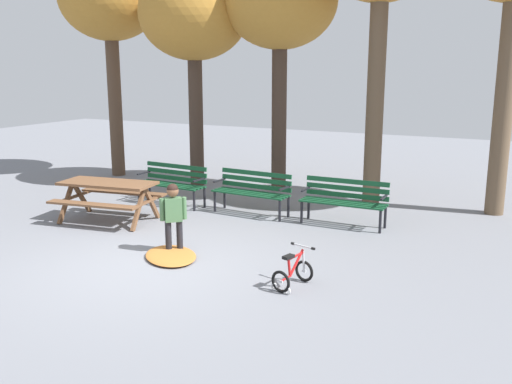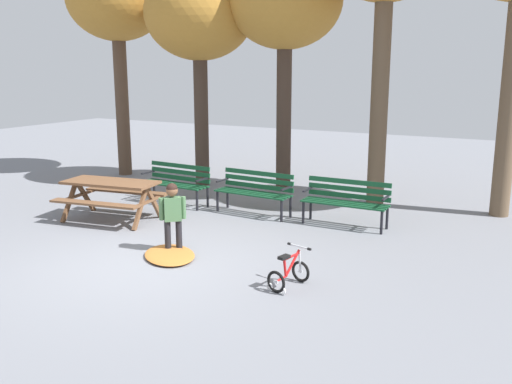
% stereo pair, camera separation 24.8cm
% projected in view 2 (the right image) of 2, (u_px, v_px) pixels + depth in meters
% --- Properties ---
extents(ground, '(36.00, 36.00, 0.00)m').
position_uv_depth(ground, '(146.00, 263.00, 8.51)').
color(ground, slate).
extents(picnic_table, '(1.98, 1.59, 0.79)m').
position_uv_depth(picnic_table, '(111.00, 190.00, 10.79)').
color(picnic_table, brown).
rests_on(picnic_table, ground).
extents(park_bench_far_left, '(1.63, 0.58, 0.85)m').
position_uv_depth(park_bench_far_left, '(176.00, 180.00, 12.12)').
color(park_bench_far_left, '#144728').
rests_on(park_bench_far_left, ground).
extents(park_bench_left, '(1.63, 0.57, 0.85)m').
position_uv_depth(park_bench_left, '(255.00, 189.00, 11.27)').
color(park_bench_left, '#144728').
rests_on(park_bench_left, ground).
extents(park_bench_right, '(1.60, 0.46, 0.85)m').
position_uv_depth(park_bench_right, '(346.00, 199.00, 10.44)').
color(park_bench_right, '#144728').
rests_on(park_bench_right, ground).
extents(child_standing, '(0.33, 0.31, 1.12)m').
position_uv_depth(child_standing, '(173.00, 211.00, 8.92)').
color(child_standing, black).
rests_on(child_standing, ground).
extents(kids_bicycle, '(0.48, 0.62, 0.54)m').
position_uv_depth(kids_bicycle, '(288.00, 273.00, 7.55)').
color(kids_bicycle, black).
rests_on(kids_bicycle, ground).
extents(leaf_pile, '(1.31, 1.29, 0.07)m').
position_uv_depth(leaf_pile, '(170.00, 255.00, 8.79)').
color(leaf_pile, '#B26B2D').
rests_on(leaf_pile, ground).
extents(tree_far_left, '(2.60, 2.60, 5.74)m').
position_uv_depth(tree_far_left, '(117.00, 1.00, 14.55)').
color(tree_far_left, brown).
rests_on(tree_far_left, ground).
extents(tree_left, '(2.60, 2.60, 5.23)m').
position_uv_depth(tree_left, '(199.00, 16.00, 13.31)').
color(tree_left, '#423328').
rests_on(tree_left, ground).
extents(tree_center, '(2.60, 2.60, 5.47)m').
position_uv_depth(tree_center, '(285.00, 3.00, 12.64)').
color(tree_center, '#423328').
rests_on(tree_center, ground).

